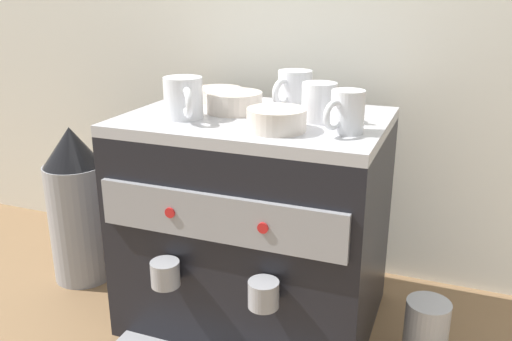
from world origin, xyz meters
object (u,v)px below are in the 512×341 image
object	(u,v)px
ceramic_cup_2	(322,102)
ceramic_cup_0	(184,98)
ceramic_bowl_2	(219,95)
ceramic_bowl_0	(277,120)
ceramic_bowl_1	(234,103)
ceramic_cup_1	(346,112)
espresso_machine	(255,222)
ceramic_cup_3	(294,89)
coffee_grinder	(78,206)
milk_pitcher	(426,332)

from	to	relation	value
ceramic_cup_2	ceramic_cup_0	bearing A→B (deg)	-163.62
ceramic_bowl_2	ceramic_cup_2	bearing A→B (deg)	-21.52
ceramic_bowl_0	ceramic_bowl_1	size ratio (longest dim) A/B	0.93
ceramic_cup_1	ceramic_cup_2	bearing A→B (deg)	131.77
espresso_machine	ceramic_bowl_0	distance (m)	0.28
ceramic_cup_3	coffee_grinder	xyz separation A→B (m)	(-0.53, -0.10, -0.31)
espresso_machine	ceramic_bowl_2	world-z (taller)	ceramic_bowl_2
ceramic_bowl_1	ceramic_bowl_2	xyz separation A→B (m)	(-0.08, 0.09, -0.01)
ceramic_cup_0	ceramic_cup_3	size ratio (longest dim) A/B	0.95
ceramic_bowl_0	ceramic_bowl_2	xyz separation A→B (m)	(-0.21, 0.21, -0.00)
ceramic_cup_1	ceramic_bowl_0	world-z (taller)	ceramic_cup_1
ceramic_bowl_1	ceramic_bowl_2	distance (m)	0.12
ceramic_bowl_0	milk_pitcher	distance (m)	0.52
ceramic_cup_3	ceramic_bowl_1	world-z (taller)	ceramic_cup_3
ceramic_cup_1	coffee_grinder	distance (m)	0.75
milk_pitcher	ceramic_bowl_1	bearing A→B (deg)	173.01
ceramic_bowl_0	coffee_grinder	world-z (taller)	ceramic_bowl_0
ceramic_cup_2	coffee_grinder	size ratio (longest dim) A/B	0.27
ceramic_cup_0	ceramic_cup_1	distance (m)	0.32
ceramic_cup_3	coffee_grinder	size ratio (longest dim) A/B	0.29
espresso_machine	coffee_grinder	distance (m)	0.48
ceramic_cup_1	milk_pitcher	world-z (taller)	ceramic_cup_1
ceramic_cup_0	ceramic_bowl_0	distance (m)	0.20
ceramic_cup_1	ceramic_bowl_2	size ratio (longest dim) A/B	0.92
ceramic_cup_1	ceramic_bowl_2	bearing A→B (deg)	151.99
ceramic_cup_2	milk_pitcher	xyz separation A→B (m)	(0.24, -0.04, -0.44)
ceramic_cup_0	ceramic_bowl_2	xyz separation A→B (m)	(-0.01, 0.18, -0.03)
espresso_machine	ceramic_cup_3	bearing A→B (deg)	66.40
ceramic_cup_3	ceramic_bowl_0	world-z (taller)	ceramic_cup_3
ceramic_cup_0	milk_pitcher	xyz separation A→B (m)	(0.50, 0.04, -0.44)
ceramic_cup_0	ceramic_bowl_1	world-z (taller)	ceramic_cup_0
espresso_machine	ceramic_cup_3	size ratio (longest dim) A/B	4.59
ceramic_cup_2	coffee_grinder	world-z (taller)	ceramic_cup_2
milk_pitcher	espresso_machine	bearing A→B (deg)	175.15
espresso_machine	ceramic_cup_2	xyz separation A→B (m)	(0.14, 0.01, 0.27)
ceramic_cup_0	ceramic_bowl_1	size ratio (longest dim) A/B	0.92
ceramic_bowl_0	ceramic_cup_1	bearing A→B (deg)	13.40
ceramic_cup_2	milk_pitcher	world-z (taller)	ceramic_cup_2
coffee_grinder	espresso_machine	bearing A→B (deg)	-0.51
ceramic_bowl_1	ceramic_cup_0	bearing A→B (deg)	-127.61
espresso_machine	ceramic_cup_3	xyz separation A→B (m)	(0.05, 0.11, 0.28)
ceramic_cup_0	ceramic_bowl_0	xyz separation A→B (m)	(0.20, -0.02, -0.02)
espresso_machine	ceramic_bowl_2	size ratio (longest dim) A/B	4.97
ceramic_bowl_1	ceramic_bowl_2	world-z (taller)	ceramic_bowl_1
ceramic_cup_3	ceramic_bowl_2	world-z (taller)	ceramic_cup_3
milk_pitcher	ceramic_cup_2	bearing A→B (deg)	170.67
espresso_machine	ceramic_cup_2	size ratio (longest dim) A/B	4.86
ceramic_cup_2	ceramic_bowl_1	distance (m)	0.19
ceramic_cup_2	coffee_grinder	bearing A→B (deg)	-179.69
ceramic_bowl_2	ceramic_bowl_0	bearing A→B (deg)	-44.16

